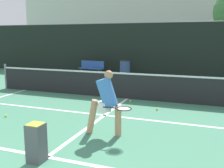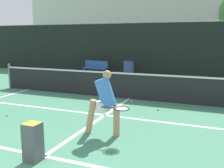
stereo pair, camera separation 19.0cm
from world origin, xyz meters
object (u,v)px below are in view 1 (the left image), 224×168
Objects in this scene: player_practicing at (106,101)px; ball_hopper at (36,142)px; trash_bin at (125,69)px; parked_car at (190,62)px; courtside_bench at (92,68)px.

player_practicing reaches higher than ball_hopper.
parked_car is at bearing 54.04° from trash_bin.
ball_hopper is 14.47m from parked_car.
parked_car is (0.88, 12.72, -0.19)m from player_practicing.
parked_car reaches higher than ball_hopper.
player_practicing is at bearing 67.98° from ball_hopper.
player_practicing is 0.96× the size of courtside_bench.
parked_car reaches higher than courtside_bench.
courtside_bench is 2.01m from trash_bin.
courtside_bench is 6.73m from parked_car.
player_practicing is at bearing -75.11° from trash_bin.
player_practicing is at bearing -93.98° from parked_car.
player_practicing reaches higher than trash_bin.
courtside_bench reaches higher than ball_hopper.
courtside_bench is at bearing 109.61° from ball_hopper.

